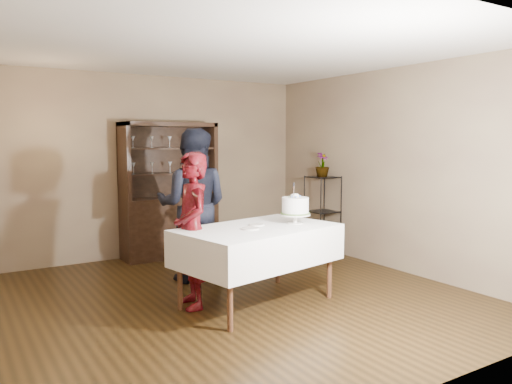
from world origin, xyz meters
The scene contains 13 objects.
floor centered at (0.00, 0.00, 0.00)m, with size 5.00×5.00×0.00m, color black.
ceiling centered at (0.00, 0.00, 2.70)m, with size 5.00×5.00×0.00m, color silver.
back_wall centered at (0.00, 2.50, 1.35)m, with size 5.00×0.02×2.70m, color brown.
wall_right centered at (2.50, 0.00, 1.35)m, with size 0.02×5.00×2.70m, color brown.
china_hutch centered at (0.20, 2.25, 0.66)m, with size 1.40×0.48×2.00m.
plant_etagere centered at (2.28, 1.20, 0.65)m, with size 0.42×0.42×1.20m.
cake_table centered at (0.16, -0.30, 0.64)m, with size 1.82×1.32×0.83m.
woman centered at (-0.47, -0.01, 0.81)m, with size 0.59×0.39×1.63m, color #350604.
man centered at (-0.04, 0.89, 0.94)m, with size 0.92×0.71×1.89m, color black.
cake centered at (0.63, -0.32, 1.01)m, with size 0.33×0.33×0.45m.
plate_near centered at (0.02, -0.37, 0.84)m, with size 0.18×0.18×0.01m, color silver.
plate_far centered at (0.20, -0.22, 0.84)m, with size 0.16×0.16×0.01m, color silver.
potted_plant centered at (2.24, 1.17, 1.37)m, with size 0.21×0.21×0.37m, color #4C6A32.
Camera 1 is at (-2.61, -4.70, 1.75)m, focal length 35.00 mm.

